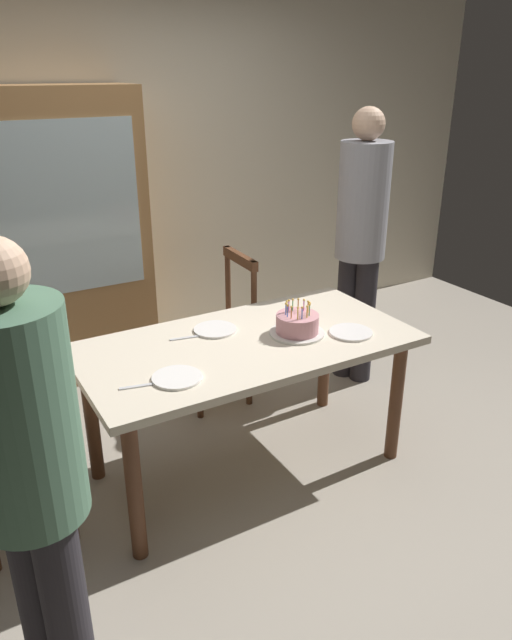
% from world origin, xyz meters
% --- Properties ---
extents(ground, '(6.40, 6.40, 0.00)m').
position_xyz_m(ground, '(0.00, 0.00, 0.00)').
color(ground, '#9E9384').
extents(back_wall, '(6.40, 0.10, 2.60)m').
position_xyz_m(back_wall, '(0.00, 1.85, 1.30)').
color(back_wall, beige).
rests_on(back_wall, ground).
extents(dining_table, '(1.66, 0.84, 0.75)m').
position_xyz_m(dining_table, '(0.00, 0.00, 0.65)').
color(dining_table, beige).
rests_on(dining_table, ground).
extents(birthday_cake, '(0.28, 0.28, 0.17)m').
position_xyz_m(birthday_cake, '(0.26, -0.06, 0.80)').
color(birthday_cake, silver).
rests_on(birthday_cake, dining_table).
extents(plate_near_celebrant, '(0.22, 0.22, 0.01)m').
position_xyz_m(plate_near_celebrant, '(-0.46, -0.19, 0.75)').
color(plate_near_celebrant, white).
rests_on(plate_near_celebrant, dining_table).
extents(plate_far_side, '(0.22, 0.22, 0.01)m').
position_xyz_m(plate_far_side, '(-0.08, 0.19, 0.75)').
color(plate_far_side, white).
rests_on(plate_far_side, dining_table).
extents(plate_near_guest, '(0.22, 0.22, 0.01)m').
position_xyz_m(plate_near_guest, '(0.50, -0.19, 0.75)').
color(plate_near_guest, white).
rests_on(plate_near_guest, dining_table).
extents(fork_near_celebrant, '(0.18, 0.06, 0.01)m').
position_xyz_m(fork_near_celebrant, '(-0.62, -0.17, 0.75)').
color(fork_near_celebrant, silver).
rests_on(fork_near_celebrant, dining_table).
extents(fork_far_side, '(0.18, 0.05, 0.01)m').
position_xyz_m(fork_far_side, '(-0.24, 0.17, 0.75)').
color(fork_far_side, silver).
rests_on(fork_far_side, dining_table).
extents(chair_spindle_back, '(0.46, 0.46, 0.95)m').
position_xyz_m(chair_spindle_back, '(0.19, 0.74, 0.46)').
color(chair_spindle_back, tan).
rests_on(chair_spindle_back, ground).
extents(person_celebrant, '(0.32, 0.32, 1.62)m').
position_xyz_m(person_celebrant, '(-1.16, -0.80, 0.92)').
color(person_celebrant, '#262328').
rests_on(person_celebrant, ground).
extents(person_guest, '(0.32, 0.32, 1.78)m').
position_xyz_m(person_guest, '(1.13, 0.53, 1.02)').
color(person_guest, '#262328').
rests_on(person_guest, ground).
extents(china_cabinet, '(1.10, 0.45, 1.90)m').
position_xyz_m(china_cabinet, '(-0.52, 1.56, 0.95)').
color(china_cabinet, '#9E7042').
rests_on(china_cabinet, ground).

